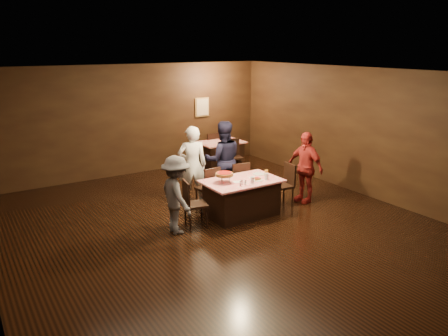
% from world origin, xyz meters
% --- Properties ---
extents(room, '(10.00, 10.04, 3.02)m').
position_xyz_m(room, '(0.00, 0.01, 2.14)').
color(room, black).
rests_on(room, ground).
extents(main_table, '(1.60, 1.00, 0.77)m').
position_xyz_m(main_table, '(0.77, 0.79, 0.39)').
color(main_table, red).
rests_on(main_table, ground).
extents(back_table, '(1.30, 0.90, 0.77)m').
position_xyz_m(back_table, '(2.37, 4.20, 0.39)').
color(back_table, '#AB0C0B').
rests_on(back_table, ground).
extents(chair_far_left, '(0.47, 0.47, 0.95)m').
position_xyz_m(chair_far_left, '(0.37, 1.54, 0.47)').
color(chair_far_left, black).
rests_on(chair_far_left, ground).
extents(chair_far_right, '(0.48, 0.48, 0.95)m').
position_xyz_m(chair_far_right, '(1.17, 1.54, 0.47)').
color(chair_far_right, black).
rests_on(chair_far_right, ground).
extents(chair_end_left, '(0.50, 0.50, 0.95)m').
position_xyz_m(chair_end_left, '(-0.33, 0.79, 0.47)').
color(chair_end_left, black).
rests_on(chair_end_left, ground).
extents(chair_end_right, '(0.46, 0.46, 0.95)m').
position_xyz_m(chair_end_right, '(1.87, 0.79, 0.47)').
color(chair_end_right, black).
rests_on(chair_end_right, ground).
extents(chair_back_near, '(0.51, 0.51, 0.95)m').
position_xyz_m(chair_back_near, '(2.37, 3.50, 0.47)').
color(chair_back_near, black).
rests_on(chair_back_near, ground).
extents(chair_back_far, '(0.42, 0.42, 0.95)m').
position_xyz_m(chair_back_far, '(2.37, 4.80, 0.47)').
color(chair_back_far, black).
rests_on(chair_back_far, ground).
extents(diner_white_jacket, '(0.76, 0.64, 1.78)m').
position_xyz_m(diner_white_jacket, '(0.24, 1.98, 0.89)').
color(diner_white_jacket, white).
rests_on(diner_white_jacket, ground).
extents(diner_navy_hoodie, '(1.08, 0.98, 1.82)m').
position_xyz_m(diner_navy_hoodie, '(1.04, 1.96, 0.91)').
color(diner_navy_hoodie, black).
rests_on(diner_navy_hoodie, ground).
extents(diner_grey_knit, '(0.59, 0.99, 1.51)m').
position_xyz_m(diner_grey_knit, '(-0.78, 0.73, 0.76)').
color(diner_grey_knit, '#58585D').
rests_on(diner_grey_knit, ground).
extents(diner_red_shirt, '(0.52, 1.00, 1.63)m').
position_xyz_m(diner_red_shirt, '(2.46, 0.72, 0.81)').
color(diner_red_shirt, '#A22421').
rests_on(diner_red_shirt, ground).
extents(pizza_stand, '(0.38, 0.38, 0.22)m').
position_xyz_m(pizza_stand, '(0.37, 0.84, 0.95)').
color(pizza_stand, black).
rests_on(pizza_stand, main_table).
extents(plate_with_slice, '(0.25, 0.25, 0.06)m').
position_xyz_m(plate_with_slice, '(1.02, 0.61, 0.80)').
color(plate_with_slice, white).
rests_on(plate_with_slice, main_table).
extents(plate_empty, '(0.25, 0.25, 0.01)m').
position_xyz_m(plate_empty, '(1.32, 0.94, 0.78)').
color(plate_empty, white).
rests_on(plate_empty, main_table).
extents(glass_front_left, '(0.08, 0.08, 0.14)m').
position_xyz_m(glass_front_left, '(0.82, 0.49, 0.84)').
color(glass_front_left, silver).
rests_on(glass_front_left, main_table).
extents(glass_front_right, '(0.08, 0.08, 0.14)m').
position_xyz_m(glass_front_right, '(1.22, 0.54, 0.84)').
color(glass_front_right, silver).
rests_on(glass_front_right, main_table).
extents(glass_amber, '(0.08, 0.08, 0.14)m').
position_xyz_m(glass_amber, '(1.37, 0.74, 0.84)').
color(glass_amber, '#BF7F26').
rests_on(glass_amber, main_table).
extents(condiments, '(0.17, 0.10, 0.09)m').
position_xyz_m(condiments, '(0.59, 0.51, 0.82)').
color(condiments, silver).
rests_on(condiments, main_table).
extents(napkin_center, '(0.19, 0.19, 0.01)m').
position_xyz_m(napkin_center, '(1.07, 0.79, 0.77)').
color(napkin_center, white).
rests_on(napkin_center, main_table).
extents(napkin_left, '(0.21, 0.21, 0.01)m').
position_xyz_m(napkin_left, '(0.62, 0.74, 0.77)').
color(napkin_left, white).
rests_on(napkin_left, main_table).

